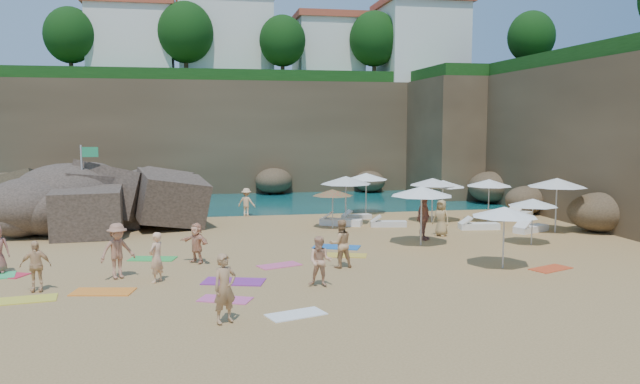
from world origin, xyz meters
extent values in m
plane|color=tan|center=(0.00, 0.00, 0.00)|extent=(120.00, 120.00, 0.00)
plane|color=#0C4751|center=(0.00, 30.00, 0.00)|extent=(120.00, 120.00, 0.00)
cube|color=brown|center=(2.00, 25.00, 4.00)|extent=(44.00, 8.00, 8.00)
cube|color=brown|center=(19.00, 8.00, 4.00)|extent=(8.00, 30.00, 8.00)
cube|color=brown|center=(17.00, 20.00, 4.00)|extent=(10.00, 12.00, 8.00)
cube|color=white|center=(-8.00, 26.00, 10.75)|extent=(6.00, 5.00, 5.50)
cube|color=#B2472D|center=(-8.00, 26.00, 13.75)|extent=(6.48, 5.40, 0.50)
cube|color=white|center=(-1.00, 27.00, 11.25)|extent=(7.00, 6.00, 6.50)
cube|color=white|center=(7.00, 26.00, 10.50)|extent=(5.00, 5.00, 5.00)
cube|color=#B2472D|center=(7.00, 26.00, 13.25)|extent=(5.40, 5.40, 0.50)
cube|color=white|center=(14.00, 24.00, 11.00)|extent=(6.00, 6.00, 6.00)
cube|color=#B2472D|center=(14.00, 24.00, 14.25)|extent=(6.48, 6.48, 0.50)
sphere|color=#11380F|center=(-12.00, 24.00, 11.20)|extent=(3.60, 3.60, 3.60)
sphere|color=#11380F|center=(-4.00, 24.00, 11.60)|extent=(4.05, 4.05, 4.05)
sphere|color=#11380F|center=(3.00, 23.00, 11.04)|extent=(3.42, 3.42, 3.42)
sphere|color=#11380F|center=(10.00, 23.00, 11.36)|extent=(3.78, 3.78, 3.78)
sphere|color=#11380F|center=(19.00, 16.00, 10.80)|extent=(3.15, 3.15, 3.15)
cylinder|color=white|center=(-18.00, 30.00, 3.00)|extent=(0.10, 0.10, 6.00)
cylinder|color=white|center=(-16.50, 30.00, 3.00)|extent=(0.10, 0.10, 6.00)
cylinder|color=white|center=(-15.00, 30.00, 3.00)|extent=(0.10, 0.10, 6.00)
cylinder|color=silver|center=(-8.39, 6.27, 2.00)|extent=(0.08, 0.08, 4.00)
cube|color=#24915A|center=(-8.00, 6.27, 3.68)|extent=(0.70, 0.06, 0.45)
cylinder|color=silver|center=(3.90, 6.20, 1.13)|extent=(0.07, 0.07, 2.26)
cone|color=silver|center=(3.90, 6.20, 2.21)|extent=(2.54, 2.54, 0.39)
cylinder|color=silver|center=(8.39, 6.18, 1.05)|extent=(0.06, 0.06, 2.10)
cone|color=white|center=(8.39, 6.18, 2.05)|extent=(2.36, 2.36, 0.36)
cylinder|color=silver|center=(5.82, 9.52, 1.07)|extent=(0.06, 0.06, 2.14)
cone|color=white|center=(5.82, 9.52, 2.09)|extent=(2.40, 2.40, 0.37)
cylinder|color=silver|center=(8.94, 6.18, 1.00)|extent=(0.06, 0.06, 1.99)
cone|color=white|center=(8.94, 6.18, 1.94)|extent=(2.24, 2.24, 0.34)
cylinder|color=silver|center=(11.23, 5.72, 1.02)|extent=(0.06, 0.06, 2.04)
cone|color=white|center=(11.23, 5.72, 1.99)|extent=(2.29, 2.29, 0.35)
cylinder|color=silver|center=(3.03, 5.23, 0.88)|extent=(0.05, 0.05, 1.76)
cone|color=red|center=(3.03, 5.23, 1.71)|extent=(1.97, 1.97, 0.30)
cylinder|color=silver|center=(12.83, 2.21, 1.18)|extent=(0.07, 0.07, 2.36)
cone|color=silver|center=(12.83, 2.21, 2.30)|extent=(2.64, 2.64, 0.40)
cylinder|color=silver|center=(10.26, -0.24, 0.90)|extent=(0.05, 0.05, 1.79)
cone|color=white|center=(10.26, -0.24, 1.75)|extent=(2.01, 2.01, 0.31)
cylinder|color=silver|center=(5.73, 0.48, 1.14)|extent=(0.07, 0.07, 2.29)
cone|color=white|center=(5.73, 0.48, 2.23)|extent=(2.57, 2.57, 0.39)
cylinder|color=silver|center=(7.10, -3.93, 1.00)|extent=(0.06, 0.06, 2.01)
cone|color=white|center=(7.10, -3.93, 1.96)|extent=(2.25, 2.25, 0.34)
cube|color=silver|center=(5.80, 5.22, 0.13)|extent=(1.80, 0.88, 0.27)
cube|color=silver|center=(4.86, 7.81, 0.12)|extent=(1.60, 0.79, 0.24)
cube|color=white|center=(13.37, 6.50, 0.15)|extent=(1.91, 1.68, 0.30)
cube|color=white|center=(3.62, 6.01, 0.16)|extent=(2.14, 1.45, 0.32)
cube|color=white|center=(9.77, 3.68, 0.15)|extent=(1.92, 0.81, 0.29)
cube|color=white|center=(11.81, 2.53, 0.15)|extent=(1.96, 1.38, 0.29)
cube|color=#DB559C|center=(-2.46, -6.10, 0.01)|extent=(1.64, 1.26, 0.03)
cube|color=orange|center=(-5.98, -4.62, 0.02)|extent=(1.90, 1.20, 0.03)
cube|color=green|center=(-4.88, -0.21, 0.01)|extent=(1.80, 1.19, 0.03)
cube|color=yellow|center=(-8.00, -5.08, 0.01)|extent=(1.75, 1.05, 0.03)
cube|color=#872D92|center=(-2.13, -4.13, 0.02)|extent=(2.11, 1.46, 0.03)
cube|color=#E02741|center=(-9.51, -1.82, 0.01)|extent=(1.69, 1.31, 0.03)
cube|color=#2264B6|center=(2.24, 0.69, 0.02)|extent=(2.07, 1.59, 0.03)
cube|color=#E2588C|center=(-0.43, -2.15, 0.01)|extent=(1.65, 1.22, 0.03)
cube|color=#DA4822|center=(8.64, -4.39, 0.01)|extent=(1.66, 1.26, 0.03)
cube|color=gold|center=(2.24, -0.95, 0.01)|extent=(1.73, 1.23, 0.03)
cube|color=white|center=(-0.71, -7.87, 0.01)|extent=(1.67, 1.18, 0.03)
imported|color=tan|center=(1.62, -2.81, 0.84)|extent=(0.88, 0.72, 1.68)
imported|color=#F5C18B|center=(-0.70, 9.97, 0.76)|extent=(1.05, 0.82, 1.51)
imported|color=#A96754|center=(6.23, 1.57, 0.94)|extent=(1.11, 1.11, 1.89)
imported|color=tan|center=(7.34, 2.35, 0.81)|extent=(0.83, 0.88, 1.61)
imported|color=tan|center=(-4.92, 10.32, 0.92)|extent=(1.77, 0.86, 1.84)
imported|color=#F0B688|center=(-4.50, -3.70, 0.79)|extent=(0.63, 0.69, 1.59)
imported|color=#A87054|center=(-5.74, -3.03, 0.24)|extent=(1.89, 2.10, 0.47)
imported|color=#E5B382|center=(-7.92, -4.17, 0.18)|extent=(0.91, 1.51, 0.36)
imported|color=#E39E77|center=(-3.28, -1.20, 0.19)|extent=(1.93, 1.93, 0.38)
imported|color=#AA7E55|center=(-2.54, -8.23, 0.21)|extent=(1.40, 1.81, 0.41)
imported|color=#DEA57E|center=(0.44, -5.22, 0.29)|extent=(1.26, 1.68, 0.57)
camera|label=1|loc=(-3.05, -23.46, 4.94)|focal=35.00mm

